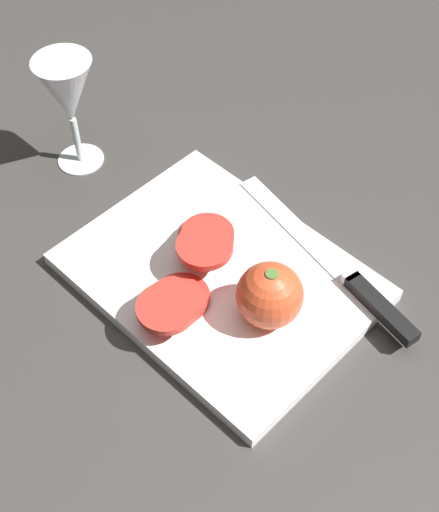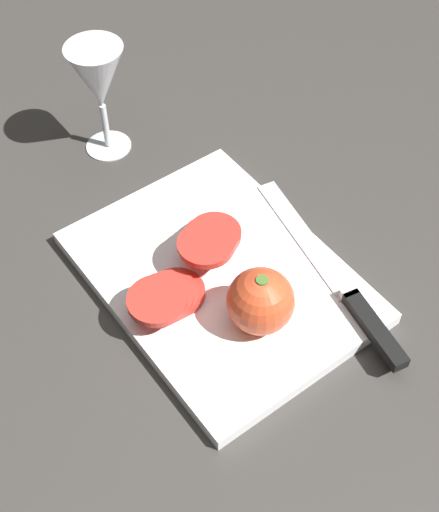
% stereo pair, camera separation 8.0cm
% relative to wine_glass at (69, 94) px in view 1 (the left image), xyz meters
% --- Properties ---
extents(ground_plane, '(3.00, 3.00, 0.00)m').
position_rel_wine_glass_xyz_m(ground_plane, '(0.19, -0.00, -0.11)').
color(ground_plane, '#383533').
extents(cutting_board, '(0.34, 0.25, 0.02)m').
position_rel_wine_glass_xyz_m(cutting_board, '(0.28, -0.02, -0.10)').
color(cutting_board, white).
rests_on(cutting_board, ground_plane).
extents(wine_glass, '(0.07, 0.07, 0.16)m').
position_rel_wine_glass_xyz_m(wine_glass, '(0.00, 0.00, 0.00)').
color(wine_glass, silver).
rests_on(wine_glass, ground_plane).
extents(whole_tomato, '(0.07, 0.07, 0.07)m').
position_rel_wine_glass_xyz_m(whole_tomato, '(0.36, -0.02, -0.06)').
color(whole_tomato, '#DB4C28').
rests_on(whole_tomato, cutting_board).
extents(knife, '(0.30, 0.08, 0.01)m').
position_rel_wine_glass_xyz_m(knife, '(0.41, 0.07, -0.09)').
color(knife, silver).
rests_on(knife, cutting_board).
extents(tomato_slice_stack_near, '(0.08, 0.10, 0.03)m').
position_rel_wine_glass_xyz_m(tomato_slice_stack_near, '(0.28, -0.09, -0.08)').
color(tomato_slice_stack_near, red).
rests_on(tomato_slice_stack_near, cutting_board).
extents(tomato_slice_stack_far, '(0.10, 0.10, 0.04)m').
position_rel_wine_glass_xyz_m(tomato_slice_stack_far, '(0.25, -0.01, -0.07)').
color(tomato_slice_stack_far, red).
rests_on(tomato_slice_stack_far, cutting_board).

